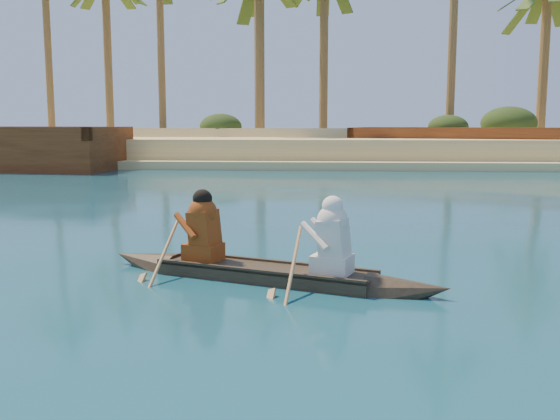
# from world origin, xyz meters

# --- Properties ---
(sandy_embankment) EXTENTS (150.00, 51.00, 1.50)m
(sandy_embankment) POSITION_xyz_m (0.00, 46.89, 0.53)
(sandy_embankment) COLOR #E4D280
(sandy_embankment) RESTS_ON ground
(palm_grove) EXTENTS (110.00, 14.00, 16.00)m
(palm_grove) POSITION_xyz_m (0.00, 35.00, 8.00)
(palm_grove) COLOR #2B4E1B
(palm_grove) RESTS_ON ground
(shrub_cluster) EXTENTS (100.00, 6.00, 2.40)m
(shrub_cluster) POSITION_xyz_m (0.00, 31.50, 1.20)
(shrub_cluster) COLOR #1F3111
(shrub_cluster) RESTS_ON ground
(canoe) EXTENTS (4.76, 2.25, 1.33)m
(canoe) POSITION_xyz_m (-4.59, 3.13, 0.26)
(canoe) COLOR #39301F
(canoe) RESTS_ON ground
(barge_mid) EXTENTS (13.47, 7.45, 2.13)m
(barge_mid) POSITION_xyz_m (3.99, 27.00, 0.75)
(barge_mid) COLOR brown
(barge_mid) RESTS_ON ground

